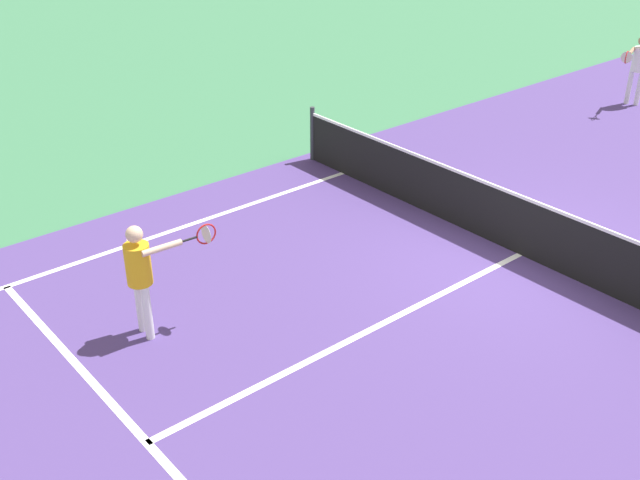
{
  "coord_description": "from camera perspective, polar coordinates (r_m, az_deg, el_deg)",
  "views": [
    {
      "loc": [
        5.9,
        -8.93,
        5.75
      ],
      "look_at": [
        -0.9,
        -3.25,
        1.0
      ],
      "focal_mm": 43.05,
      "sensor_mm": 36.0,
      "label": 1
    }
  ],
  "objects": [
    {
      "name": "ground_plane",
      "position": [
        12.16,
        14.64,
        -1.04
      ],
      "size": [
        60.0,
        60.0,
        0.0
      ],
      "primitive_type": "plane",
      "color": "#38724C"
    },
    {
      "name": "court_surface_inbounds",
      "position": [
        12.16,
        14.64,
        -1.04
      ],
      "size": [
        10.62,
        24.4,
        0.0
      ],
      "primitive_type": "cube",
      "color": "#4C387A",
      "rests_on": "ground_plane"
    },
    {
      "name": "line_sideline_left",
      "position": [
        11.93,
        -20.26,
        -2.54
      ],
      "size": [
        0.1,
        11.89,
        0.01
      ],
      "primitive_type": "cube",
      "color": "white",
      "rests_on": "ground_plane"
    },
    {
      "name": "line_service_near",
      "position": [
        8.62,
        -12.74,
        -14.49
      ],
      "size": [
        8.22,
        0.1,
        0.01
      ],
      "primitive_type": "cube",
      "color": "white",
      "rests_on": "ground_plane"
    },
    {
      "name": "line_center_service",
      "position": [
        10.04,
        3.54,
        -6.79
      ],
      "size": [
        0.1,
        6.4,
        0.01
      ],
      "primitive_type": "cube",
      "color": "white",
      "rests_on": "ground_plane"
    },
    {
      "name": "net",
      "position": [
        11.93,
        14.92,
        1.03
      ],
      "size": [
        10.13,
        0.09,
        1.07
      ],
      "color": "#33383D",
      "rests_on": "ground_plane"
    },
    {
      "name": "player_near",
      "position": [
        9.73,
        -13.16,
        -2.11
      ],
      "size": [
        0.56,
        1.16,
        1.56
      ],
      "color": "white",
      "rests_on": "ground_plane"
    },
    {
      "name": "player_far",
      "position": [
        19.6,
        22.6,
        12.07
      ],
      "size": [
        0.47,
        1.19,
        1.61
      ],
      "color": "white",
      "rests_on": "ground_plane"
    }
  ]
}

